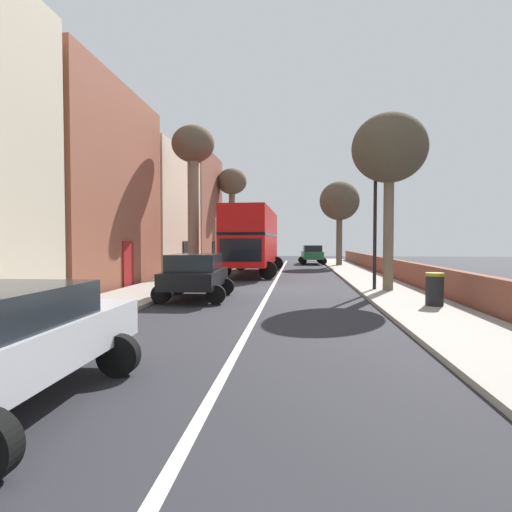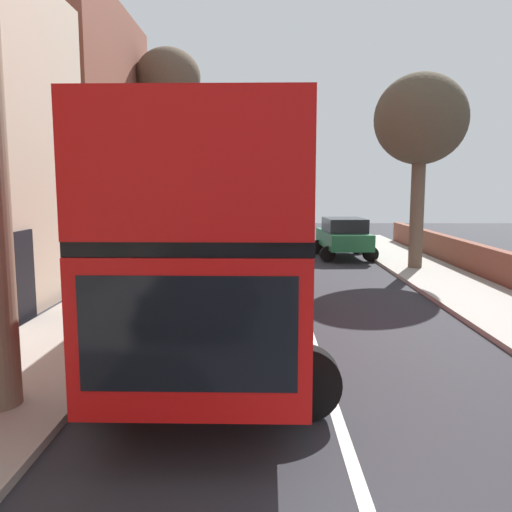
% 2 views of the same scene
% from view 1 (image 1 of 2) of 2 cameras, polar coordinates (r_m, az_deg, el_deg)
% --- Properties ---
extents(ground_plane, '(84.00, 84.00, 0.00)m').
position_cam_1_polar(ground_plane, '(18.11, 2.09, -4.57)').
color(ground_plane, '#28282D').
extents(road_centre_line, '(0.16, 54.00, 0.01)m').
position_cam_1_polar(road_centre_line, '(18.11, 2.09, -4.55)').
color(road_centre_line, silver).
rests_on(road_centre_line, ground).
extents(sidewalk_left, '(2.60, 60.00, 0.12)m').
position_cam_1_polar(sidewalk_left, '(19.05, -12.82, -4.11)').
color(sidewalk_left, '#9E998E').
rests_on(sidewalk_left, ground).
extents(sidewalk_right, '(2.60, 60.00, 0.12)m').
position_cam_1_polar(sidewalk_right, '(18.46, 17.50, -4.35)').
color(sidewalk_right, '#9E998E').
rests_on(sidewalk_right, ground).
extents(terraced_houses_left, '(4.07, 47.62, 10.59)m').
position_cam_1_polar(terraced_houses_left, '(20.20, -23.16, 9.49)').
color(terraced_houses_left, beige).
rests_on(terraced_houses_left, ground).
extents(boundary_wall_right, '(0.36, 54.00, 1.10)m').
position_cam_1_polar(boundary_wall_right, '(18.79, 22.15, -2.78)').
color(boundary_wall_right, brown).
rests_on(boundary_wall_right, ground).
extents(double_decker_bus, '(3.64, 10.45, 4.06)m').
position_cam_1_polar(double_decker_bus, '(26.30, -0.48, 2.61)').
color(double_decker_bus, red).
rests_on(double_decker_bus, ground).
extents(parked_car_black_left_0, '(2.59, 4.03, 1.62)m').
position_cam_1_polar(parked_car_black_left_0, '(14.98, -8.34, -2.42)').
color(parked_car_black_left_0, black).
rests_on(parked_car_black_left_0, ground).
extents(parked_car_green_right_3, '(2.56, 4.22, 1.73)m').
position_cam_1_polar(parked_car_green_right_3, '(38.57, 7.73, 0.34)').
color(parked_car_green_right_3, '#1E6038').
rests_on(parked_car_green_right_3, ground).
extents(street_tree_left_2, '(2.88, 2.88, 9.09)m').
position_cam_1_polar(street_tree_left_2, '(40.97, -3.34, 9.59)').
color(street_tree_left_2, brown).
rests_on(street_tree_left_2, sidewalk_left).
extents(street_tree_right_3, '(2.96, 2.96, 7.05)m').
position_cam_1_polar(street_tree_right_3, '(17.79, 17.89, 13.65)').
color(street_tree_right_3, brown).
rests_on(street_tree_right_3, sidewalk_right).
extents(street_tree_left_4, '(2.37, 2.37, 8.41)m').
position_cam_1_polar(street_tree_left_4, '(23.92, -8.65, 13.22)').
color(street_tree_left_4, '#7A6B56').
rests_on(street_tree_left_4, sidewalk_left).
extents(street_tree_right_5, '(3.29, 3.29, 6.96)m').
position_cam_1_polar(street_tree_right_5, '(35.41, 11.43, 7.30)').
color(street_tree_right_5, brown).
rests_on(street_tree_right_5, sidewalk_right).
extents(lamppost_right, '(0.32, 0.32, 6.31)m').
position_cam_1_polar(lamppost_right, '(17.74, 16.11, 7.53)').
color(lamppost_right, black).
rests_on(lamppost_right, sidewalk_right).
extents(litter_bin_right, '(0.55, 0.55, 1.00)m').
position_cam_1_polar(litter_bin_right, '(13.75, 23.38, -4.19)').
color(litter_bin_right, black).
rests_on(litter_bin_right, sidewalk_right).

